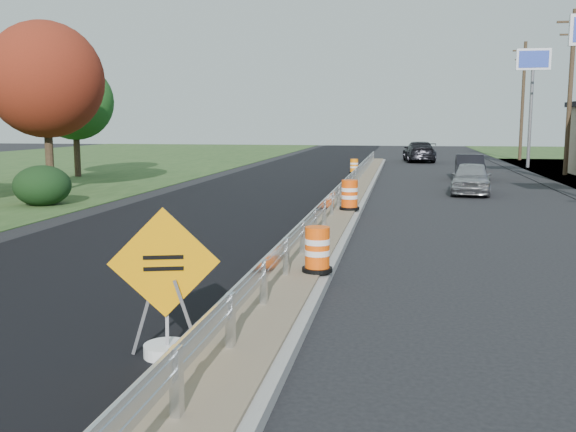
% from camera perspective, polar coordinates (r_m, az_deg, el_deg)
% --- Properties ---
extents(ground, '(140.00, 140.00, 0.00)m').
position_cam_1_polar(ground, '(16.10, 2.38, -2.70)').
color(ground, black).
rests_on(ground, ground).
extents(milled_overlay, '(7.20, 120.00, 0.01)m').
position_cam_1_polar(milled_overlay, '(26.65, -4.11, 1.70)').
color(milled_overlay, black).
rests_on(milled_overlay, ground).
extents(median, '(1.60, 55.00, 0.23)m').
position_cam_1_polar(median, '(23.94, 4.96, 1.19)').
color(median, gray).
rests_on(median, ground).
extents(guardrail, '(0.10, 46.15, 0.72)m').
position_cam_1_polar(guardrail, '(24.86, 5.19, 2.88)').
color(guardrail, silver).
rests_on(guardrail, median).
extents(pylon_sign_north, '(2.20, 0.30, 7.90)m').
position_cam_1_polar(pylon_sign_north, '(46.55, 20.94, 11.99)').
color(pylon_sign_north, slate).
rests_on(pylon_sign_north, ground).
extents(utility_pole_nmid, '(1.90, 0.26, 9.40)m').
position_cam_1_polar(utility_pole_nmid, '(40.80, 23.80, 10.26)').
color(utility_pole_nmid, '#473523').
rests_on(utility_pole_nmid, ground).
extents(utility_pole_north, '(1.90, 0.26, 9.40)m').
position_cam_1_polar(utility_pole_north, '(55.49, 20.15, 9.76)').
color(utility_pole_north, '#473523').
rests_on(utility_pole_north, ground).
extents(hedge_north, '(2.09, 2.09, 1.52)m').
position_cam_1_polar(hedge_north, '(25.43, -21.01, 2.55)').
color(hedge_north, black).
rests_on(hedge_north, ground).
extents(tree_near_red, '(4.95, 4.95, 7.35)m').
position_cam_1_polar(tree_near_red, '(29.83, -20.77, 11.24)').
color(tree_near_red, '#473523').
rests_on(tree_near_red, ground).
extents(tree_near_back, '(4.29, 4.29, 6.37)m').
position_cam_1_polar(tree_near_back, '(38.24, -18.44, 9.62)').
color(tree_near_back, '#473523').
rests_on(tree_near_back, ground).
extents(caution_sign, '(1.40, 0.61, 2.00)m').
position_cam_1_polar(caution_sign, '(8.69, -10.82, -9.04)').
color(caution_sign, white).
rests_on(caution_sign, ground).
extents(barrel_median_near, '(0.59, 0.59, 0.87)m').
position_cam_1_polar(barrel_median_near, '(12.33, 2.62, -3.06)').
color(barrel_median_near, black).
rests_on(barrel_median_near, median).
extents(barrel_median_mid, '(0.66, 0.66, 0.98)m').
position_cam_1_polar(barrel_median_mid, '(21.14, 5.49, 1.83)').
color(barrel_median_mid, black).
rests_on(barrel_median_mid, median).
extents(barrel_median_far, '(0.55, 0.55, 0.80)m').
position_cam_1_polar(barrel_median_far, '(36.34, 5.90, 4.41)').
color(barrel_median_far, black).
rests_on(barrel_median_far, median).
extents(barrel_shoulder_far, '(0.64, 0.64, 0.94)m').
position_cam_1_polar(barrel_shoulder_far, '(43.14, 16.65, 4.51)').
color(barrel_shoulder_far, black).
rests_on(barrel_shoulder_far, ground).
extents(car_silver, '(2.08, 4.20, 1.38)m').
position_cam_1_polar(car_silver, '(28.84, 15.97, 3.27)').
color(car_silver, '#A2A1A6').
rests_on(car_silver, ground).
extents(car_dark_mid, '(1.57, 4.12, 1.34)m').
position_cam_1_polar(car_dark_mid, '(36.05, 15.85, 4.20)').
color(car_dark_mid, black).
rests_on(car_dark_mid, ground).
extents(car_dark_far, '(2.64, 5.61, 1.58)m').
position_cam_1_polar(car_dark_far, '(51.36, 11.58, 5.63)').
color(car_dark_far, black).
rests_on(car_dark_far, ground).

